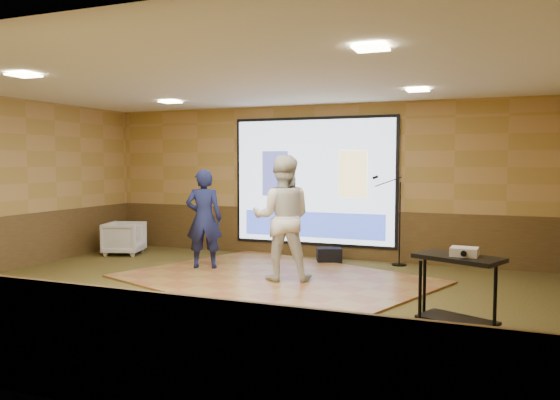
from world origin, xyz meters
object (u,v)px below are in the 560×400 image
at_px(projector_screen, 313,183).
at_px(dance_floor, 275,279).
at_px(player_left, 204,219).
at_px(player_right, 282,218).
at_px(mic_stand, 396,238).
at_px(av_table, 458,283).
at_px(banquet_chair, 125,238).
at_px(projector, 464,252).
at_px(duffel_bag, 329,255).

height_order(projector_screen, dance_floor, projector_screen).
distance_m(player_left, player_right, 1.67).
relative_size(player_left, mic_stand, 1.05).
relative_size(av_table, banquet_chair, 1.24).
bearing_deg(dance_floor, projector, -34.57).
height_order(player_left, projector, player_left).
relative_size(mic_stand, duffel_bag, 3.64).
height_order(projector, mic_stand, mic_stand).
height_order(dance_floor, av_table, av_table).
xyz_separation_m(mic_stand, banquet_chair, (-5.34, -0.90, -0.16)).
height_order(dance_floor, projector, projector).
distance_m(banquet_chair, duffel_bag, 4.20).
bearing_deg(projector, projector_screen, 129.05).
bearing_deg(av_table, dance_floor, 144.93).
bearing_deg(banquet_chair, projector_screen, -90.23).
bearing_deg(av_table, duffel_bag, 123.74).
bearing_deg(projector, dance_floor, 148.84).
bearing_deg(projector_screen, dance_floor, -87.40).
bearing_deg(player_left, mic_stand, -173.03).
bearing_deg(projector_screen, av_table, -54.85).
relative_size(dance_floor, player_right, 2.32).
xyz_separation_m(projector, duffel_bag, (-2.58, 3.78, -0.81)).
bearing_deg(player_left, banquet_chair, -40.18).
bearing_deg(player_right, duffel_bag, -115.14).
xyz_separation_m(av_table, mic_stand, (-1.33, 4.04, -0.13)).
xyz_separation_m(projector_screen, av_table, (3.00, -4.27, -0.85)).
bearing_deg(av_table, player_right, 144.23).
relative_size(projector_screen, banquet_chair, 4.52).
relative_size(player_left, projector, 6.36).
relative_size(projector_screen, projector, 12.22).
height_order(dance_floor, duffel_bag, duffel_bag).
relative_size(dance_floor, projector, 16.67).
distance_m(projector_screen, projector, 5.27).
bearing_deg(banquet_chair, mic_stand, -97.74).
bearing_deg(dance_floor, player_left, 167.19).
distance_m(av_table, mic_stand, 4.25).
xyz_separation_m(player_right, mic_stand, (1.43, 2.05, -0.52)).
height_order(player_right, projector, player_right).
bearing_deg(av_table, projector_screen, 125.15).
distance_m(dance_floor, duffel_bag, 1.79).
relative_size(projector_screen, duffel_bag, 7.36).
xyz_separation_m(projector_screen, player_left, (-1.38, -1.89, -0.58)).
xyz_separation_m(av_table, projector, (0.05, 0.00, 0.33)).
relative_size(projector_screen, player_left, 1.92).
bearing_deg(banquet_chair, av_table, -132.48).
xyz_separation_m(player_left, player_right, (1.62, -0.38, 0.11)).
bearing_deg(player_left, av_table, 129.92).
bearing_deg(projector_screen, duffel_bag, -45.31).
relative_size(player_right, av_table, 2.16).
bearing_deg(av_table, mic_stand, 108.23).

